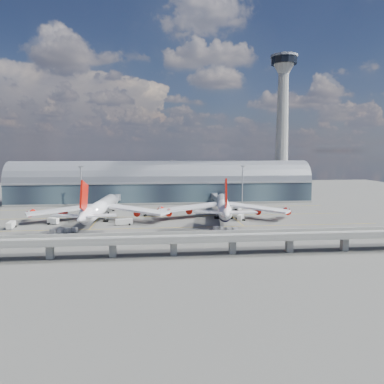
{
  "coord_description": "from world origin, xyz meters",
  "views": [
    {
      "loc": [
        -6.6,
        -177.09,
        34.76
      ],
      "look_at": [
        13.01,
        10.0,
        14.0
      ],
      "focal_mm": 35.0,
      "sensor_mm": 36.0,
      "label": 1
    }
  ],
  "objects": [
    {
      "name": "service_truck_5",
      "position": [
        -9.06,
        22.64,
        1.56
      ],
      "size": [
        6.67,
        5.15,
        3.04
      ],
      "rotation": [
        0.0,
        0.0,
        1.07
      ],
      "color": "silver",
      "rests_on": "ground"
    },
    {
      "name": "cargo_train_0",
      "position": [
        -44.44,
        -16.56,
        1.0
      ],
      "size": [
        11.37,
        5.67,
        1.91
      ],
      "rotation": [
        0.0,
        0.0,
        1.22
      ],
      "color": "gray",
      "rests_on": "ground"
    },
    {
      "name": "floodlight_mast_right",
      "position": [
        50.0,
        55.0,
        13.63
      ],
      "size": [
        3.0,
        0.7,
        25.7
      ],
      "color": "gray",
      "rests_on": "ground"
    },
    {
      "name": "cargo_train_1",
      "position": [
        24.38,
        -20.38,
        0.96
      ],
      "size": [
        10.86,
        5.92,
        1.84
      ],
      "rotation": [
        0.0,
        0.0,
        1.97
      ],
      "color": "gray",
      "rests_on": "ground"
    },
    {
      "name": "jet_bridge_left",
      "position": [
        -29.49,
        53.12,
        5.18
      ],
      "size": [
        4.4,
        28.0,
        7.25
      ],
      "color": "gray",
      "rests_on": "ground"
    },
    {
      "name": "airliner_left",
      "position": [
        -33.19,
        9.42,
        6.61
      ],
      "size": [
        72.25,
        75.93,
        23.12
      ],
      "rotation": [
        0.0,
        0.0,
        -0.08
      ],
      "color": "white",
      "rests_on": "ground"
    },
    {
      "name": "cargo_train_2",
      "position": [
        21.06,
        -36.97,
        0.86
      ],
      "size": [
        7.48,
        2.11,
        1.65
      ],
      "rotation": [
        0.0,
        0.0,
        1.5
      ],
      "color": "gray",
      "rests_on": "ground"
    },
    {
      "name": "service_truck_3",
      "position": [
        37.08,
        5.0,
        1.43
      ],
      "size": [
        4.62,
        6.17,
        2.8
      ],
      "rotation": [
        0.0,
        0.0,
        -0.47
      ],
      "color": "silver",
      "rests_on": "ground"
    },
    {
      "name": "jet_bridge_right",
      "position": [
        33.29,
        51.18,
        5.18
      ],
      "size": [
        4.4,
        32.0,
        7.25
      ],
      "color": "gray",
      "rests_on": "ground"
    },
    {
      "name": "service_truck_4",
      "position": [
        42.92,
        37.44,
        1.49
      ],
      "size": [
        4.06,
        5.61,
        2.96
      ],
      "rotation": [
        0.0,
        0.0,
        0.38
      ],
      "color": "silver",
      "rests_on": "ground"
    },
    {
      "name": "floodlight_mast_left",
      "position": [
        -50.0,
        55.0,
        13.63
      ],
      "size": [
        3.0,
        0.7,
        25.7
      ],
      "color": "gray",
      "rests_on": "ground"
    },
    {
      "name": "service_truck_1",
      "position": [
        -54.17,
        4.12,
        1.5
      ],
      "size": [
        5.64,
        4.0,
        2.98
      ],
      "rotation": [
        0.0,
        0.0,
        1.22
      ],
      "color": "silver",
      "rests_on": "ground"
    },
    {
      "name": "service_truck_0",
      "position": [
        -70.32,
        -4.33,
        1.59
      ],
      "size": [
        3.17,
        7.6,
        3.07
      ],
      "rotation": [
        0.0,
        0.0,
        0.09
      ],
      "color": "silver",
      "rests_on": "ground"
    },
    {
      "name": "airliner_right",
      "position": [
        29.5,
        11.57,
        5.99
      ],
      "size": [
        69.45,
        72.65,
        23.08
      ],
      "rotation": [
        0.0,
        0.0,
        -0.15
      ],
      "color": "white",
      "rests_on": "ground"
    },
    {
      "name": "taxi_lines",
      "position": [
        0.0,
        22.11,
        0.01
      ],
      "size": [
        200.0,
        80.12,
        0.01
      ],
      "color": "gold",
      "rests_on": "ground"
    },
    {
      "name": "guideway",
      "position": [
        -0.0,
        -55.0,
        5.29
      ],
      "size": [
        220.0,
        8.5,
        7.2
      ],
      "color": "gray",
      "rests_on": "ground"
    },
    {
      "name": "service_truck_2",
      "position": [
        -20.4,
        -1.38,
        1.5
      ],
      "size": [
        8.16,
        3.35,
        2.87
      ],
      "rotation": [
        0.0,
        0.0,
        1.71
      ],
      "color": "silver",
      "rests_on": "ground"
    },
    {
      "name": "control_tower",
      "position": [
        85.0,
        83.0,
        51.64
      ],
      "size": [
        19.0,
        19.0,
        103.0
      ],
      "color": "gray",
      "rests_on": "ground"
    },
    {
      "name": "terminal",
      "position": [
        0.0,
        77.99,
        11.34
      ],
      "size": [
        200.0,
        30.0,
        28.0
      ],
      "color": "#1E2733",
      "rests_on": "ground"
    },
    {
      "name": "ground",
      "position": [
        0.0,
        0.0,
        0.0
      ],
      "size": [
        500.0,
        500.0,
        0.0
      ],
      "primitive_type": "plane",
      "color": "#474744",
      "rests_on": "ground"
    }
  ]
}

